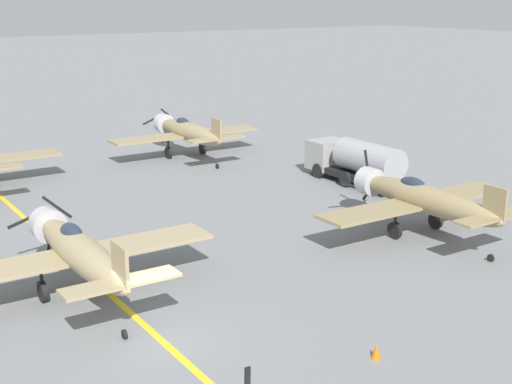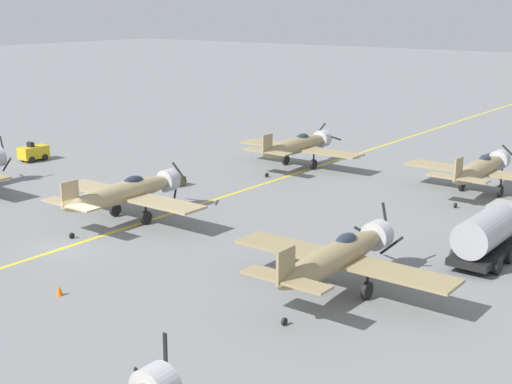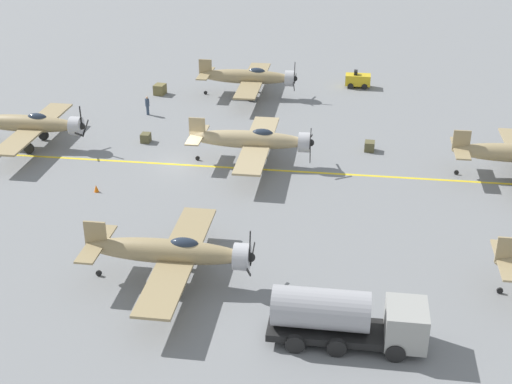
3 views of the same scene
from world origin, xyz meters
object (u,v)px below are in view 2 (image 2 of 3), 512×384
object	(u,v)px
tow_tractor	(33,152)
fuel_tanker	(493,232)
airplane_mid_center	(125,192)
airplane_far_right	(481,169)
supply_crate_mid_lane	(178,181)
airplane_far_center	(298,146)
traffic_cone	(59,290)
airplane_mid_right	(338,256)

from	to	relation	value
tow_tractor	fuel_tanker	bearing A→B (deg)	0.01
airplane_mid_center	tow_tractor	world-z (taller)	airplane_mid_center
airplane_far_right	supply_crate_mid_lane	size ratio (longest dim) A/B	12.41
airplane_far_right	airplane_mid_center	distance (m)	26.60
airplane_far_center	fuel_tanker	distance (m)	25.26
airplane_far_right	traffic_cone	bearing A→B (deg)	-114.30
traffic_cone	airplane_far_right	bearing A→B (deg)	73.48
airplane_far_right	tow_tractor	xyz separation A→B (m)	(-37.46, -13.13, -1.22)
airplane_far_right	airplane_mid_center	xyz separation A→B (m)	(-16.18, -21.12, -0.00)
supply_crate_mid_lane	traffic_cone	distance (m)	22.62
fuel_tanker	supply_crate_mid_lane	xyz separation A→B (m)	(-25.85, 1.22, -1.11)
airplane_far_right	tow_tractor	size ratio (longest dim) A/B	4.62
supply_crate_mid_lane	traffic_cone	size ratio (longest dim) A/B	1.76
airplane_far_right	airplane_mid_right	size ratio (longest dim) A/B	1.00
airplane_far_right	airplane_mid_right	world-z (taller)	airplane_mid_right
fuel_tanker	supply_crate_mid_lane	size ratio (longest dim) A/B	8.28
airplane_far_right	tow_tractor	distance (m)	39.71
airplane_far_center	supply_crate_mid_lane	bearing A→B (deg)	-91.22
fuel_tanker	tow_tractor	bearing A→B (deg)	-179.99
airplane_mid_right	airplane_far_center	bearing A→B (deg)	129.93
airplane_far_right	supply_crate_mid_lane	bearing A→B (deg)	-157.24
airplane_mid_center	traffic_cone	size ratio (longest dim) A/B	21.82
airplane_far_right	airplane_mid_right	bearing A→B (deg)	-94.19
airplane_far_right	traffic_cone	world-z (taller)	airplane_far_right
airplane_mid_right	tow_tractor	size ratio (longest dim) A/B	4.62
airplane_far_center	tow_tractor	world-z (taller)	airplane_far_center
fuel_tanker	airplane_mid_center	bearing A→B (deg)	-159.90
tow_tractor	supply_crate_mid_lane	world-z (taller)	tow_tractor
airplane_mid_center	airplane_far_center	bearing A→B (deg)	104.47
tow_tractor	supply_crate_mid_lane	xyz separation A→B (m)	(17.28, 1.22, -0.39)
airplane_mid_center	fuel_tanker	world-z (taller)	airplane_mid_center
traffic_cone	tow_tractor	bearing A→B (deg)	146.30
airplane_far_center	airplane_far_right	size ratio (longest dim) A/B	1.00
fuel_tanker	traffic_cone	size ratio (longest dim) A/B	14.55
traffic_cone	airplane_far_center	bearing A→B (deg)	102.43
traffic_cone	fuel_tanker	bearing A→B (deg)	51.06
airplane_mid_right	supply_crate_mid_lane	distance (m)	24.48
airplane_mid_right	airplane_far_right	bearing A→B (deg)	95.33
supply_crate_mid_lane	airplane_mid_center	bearing A→B (deg)	-66.57
airplane_mid_center	traffic_cone	xyz separation A→B (m)	(6.75, -10.70, -1.74)
airplane_mid_right	airplane_mid_center	bearing A→B (deg)	174.86
supply_crate_mid_lane	traffic_cone	xyz separation A→B (m)	(10.74, -19.91, -0.13)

